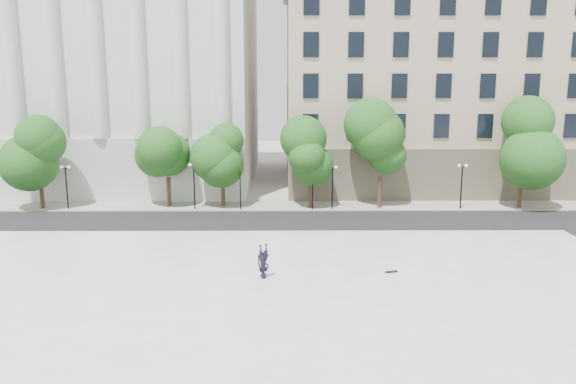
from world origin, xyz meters
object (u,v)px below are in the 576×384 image
(traffic_light_east, at_px, (313,168))
(traffic_light_west, at_px, (240,169))
(person_lying, at_px, (263,273))
(skateboard, at_px, (391,272))

(traffic_light_east, bearing_deg, traffic_light_west, 180.00)
(person_lying, bearing_deg, skateboard, -20.74)
(traffic_light_west, distance_m, traffic_light_east, 6.29)
(person_lying, bearing_deg, traffic_light_west, 70.80)
(traffic_light_east, distance_m, skateboard, 18.05)
(traffic_light_west, height_order, skateboard, traffic_light_west)
(skateboard, bearing_deg, traffic_light_west, 102.47)
(person_lying, relative_size, skateboard, 2.60)
(traffic_light_west, relative_size, traffic_light_east, 0.99)
(traffic_light_east, xyz_separation_m, person_lying, (-3.63, -18.23, -3.05))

